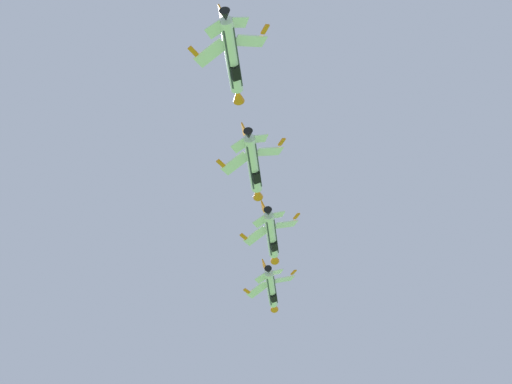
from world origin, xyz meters
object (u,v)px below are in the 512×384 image
(fighter_jet_left_wing, at_px, (271,236))
(fighter_jet_right_wing, at_px, (253,165))
(fighter_jet_left_outer, at_px, (232,58))
(fighter_jet_lead, at_px, (271,289))

(fighter_jet_left_wing, relative_size, fighter_jet_right_wing, 1.00)
(fighter_jet_left_outer, bearing_deg, fighter_jet_left_wing, 87.12)
(fighter_jet_left_wing, distance_m, fighter_jet_right_wing, 19.54)
(fighter_jet_left_wing, height_order, fighter_jet_right_wing, fighter_jet_left_wing)
(fighter_jet_left_wing, relative_size, fighter_jet_left_outer, 1.00)
(fighter_jet_left_wing, xyz_separation_m, fighter_jet_left_outer, (7.77, -39.32, 1.36))
(fighter_jet_left_wing, bearing_deg, fighter_jet_lead, 94.31)
(fighter_jet_lead, relative_size, fighter_jet_right_wing, 1.00)
(fighter_jet_lead, distance_m, fighter_jet_right_wing, 39.14)
(fighter_jet_lead, bearing_deg, fighter_jet_left_wing, -85.69)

